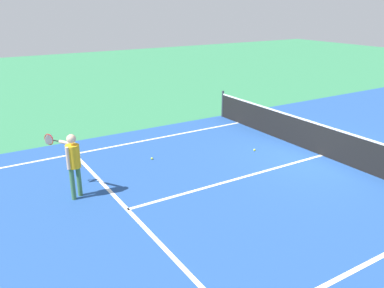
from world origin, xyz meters
The scene contains 9 objects.
ground_plane centered at (0.00, 0.00, 0.00)m, with size 60.00×60.00×0.00m, color #337F51.
court_surface_inbounds centered at (0.00, 0.00, 0.00)m, with size 10.62×24.40×0.00m, color #234C93.
line_sideline_left centered at (-4.11, -5.95, 0.00)m, with size 0.10×11.89×0.01m, color white.
line_service_near centered at (0.00, -6.40, 0.00)m, with size 8.22×0.10×0.01m, color white.
line_center_service centered at (0.00, -3.20, 0.00)m, with size 0.10×6.40×0.01m, color white.
net centered at (0.00, 0.00, 0.49)m, with size 10.43×0.09×1.07m.
player_near centered at (-1.22, -7.19, 0.98)m, with size 1.13×0.61×1.59m.
tennis_ball_mid_court centered at (-2.44, -4.57, 0.03)m, with size 0.07×0.07×0.07m, color #CCE033.
tennis_ball_near_net centered at (-1.38, -1.50, 0.03)m, with size 0.07×0.07×0.07m, color #CCE033.
Camera 1 is at (7.53, -9.36, 4.41)m, focal length 37.20 mm.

